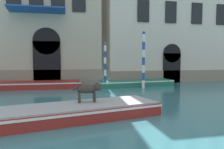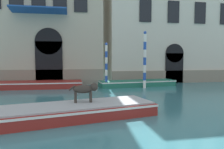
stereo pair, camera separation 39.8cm
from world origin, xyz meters
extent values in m
cube|color=gray|center=(0.65, 17.26, 0.64)|extent=(10.05, 0.16, 1.28)
cube|color=black|center=(1.34, 17.25, 1.75)|extent=(2.08, 0.14, 3.50)
cylinder|color=black|center=(1.34, 17.25, 3.50)|extent=(2.08, 0.14, 2.08)
cube|color=black|center=(2.26, 17.27, 6.69)|extent=(1.05, 0.10, 1.71)
cube|color=black|center=(3.87, 17.27, 6.69)|extent=(1.05, 0.10, 1.71)
cube|color=#1E4C99|center=(0.75, 16.61, 5.75)|extent=(4.07, 1.40, 0.29)
cube|color=beige|center=(14.34, 20.31, 7.51)|extent=(15.87, 6.00, 15.03)
cube|color=gray|center=(14.34, 17.26, 0.54)|extent=(15.87, 0.16, 1.09)
cube|color=black|center=(11.98, 17.25, 1.30)|extent=(1.64, 0.14, 2.60)
cylinder|color=black|center=(11.98, 17.25, 2.60)|extent=(1.64, 0.14, 1.64)
cube|color=black|center=(9.26, 17.27, 6.16)|extent=(1.04, 0.10, 1.86)
cube|color=black|center=(11.80, 17.27, 6.16)|extent=(1.04, 0.10, 1.86)
cube|color=black|center=(14.34, 17.27, 6.16)|extent=(1.04, 0.10, 1.86)
cube|color=black|center=(16.88, 17.27, 6.16)|extent=(1.04, 0.10, 1.86)
cube|color=maroon|center=(3.16, 7.47, 0.23)|extent=(6.26, 3.08, 0.45)
cube|color=white|center=(3.16, 7.47, 0.39)|extent=(6.29, 3.11, 0.08)
cube|color=#9EA3A8|center=(3.16, 7.47, 0.48)|extent=(6.05, 2.89, 0.06)
cylinder|color=#332D28|center=(3.77, 7.93, 0.72)|extent=(0.10, 0.10, 0.41)
cylinder|color=#332D28|center=(3.76, 7.70, 0.72)|extent=(0.10, 0.10, 0.41)
cylinder|color=#332D28|center=(3.19, 7.95, 0.72)|extent=(0.10, 0.10, 0.41)
cylinder|color=#332D28|center=(3.18, 7.72, 0.72)|extent=(0.10, 0.10, 0.41)
ellipsoid|color=#332D28|center=(3.47, 7.83, 1.02)|extent=(0.78, 0.35, 0.33)
ellipsoid|color=#382D23|center=(3.36, 7.83, 1.11)|extent=(0.35, 0.24, 0.11)
sphere|color=#332D28|center=(3.90, 7.81, 1.09)|extent=(0.31, 0.31, 0.31)
cone|color=#382D23|center=(3.90, 7.90, 1.20)|extent=(0.09, 0.09, 0.12)
cone|color=#382D23|center=(3.89, 7.73, 1.20)|extent=(0.09, 0.09, 0.12)
cylinder|color=#332D28|center=(3.05, 7.84, 1.06)|extent=(0.27, 0.08, 0.22)
cube|color=maroon|center=(0.72, 16.00, 0.24)|extent=(6.21, 2.04, 0.48)
cube|color=white|center=(0.72, 16.00, 0.42)|extent=(6.25, 2.07, 0.08)
cube|color=#B2B7BC|center=(0.72, 16.00, 0.22)|extent=(3.43, 1.50, 0.43)
cube|color=#1E6651|center=(8.09, 15.64, 0.23)|extent=(6.03, 2.03, 0.45)
cube|color=white|center=(8.09, 15.64, 0.39)|extent=(6.07, 2.07, 0.08)
cube|color=#8C7251|center=(8.09, 15.64, 0.20)|extent=(3.35, 1.42, 0.41)
cylinder|color=white|center=(5.57, 15.16, 0.22)|extent=(0.18, 0.18, 0.45)
cylinder|color=#234CAD|center=(5.57, 15.16, 0.67)|extent=(0.18, 0.18, 0.45)
cylinder|color=white|center=(5.57, 15.16, 1.12)|extent=(0.18, 0.18, 0.45)
cylinder|color=#234CAD|center=(5.57, 15.16, 1.56)|extent=(0.18, 0.18, 0.45)
cylinder|color=white|center=(5.57, 15.16, 2.01)|extent=(0.18, 0.18, 0.45)
cylinder|color=#234CAD|center=(5.57, 15.16, 2.46)|extent=(0.18, 0.18, 0.45)
cylinder|color=white|center=(5.57, 15.16, 2.91)|extent=(0.18, 0.18, 0.45)
sphere|color=#234CAD|center=(5.57, 15.16, 3.21)|extent=(0.19, 0.19, 0.19)
cylinder|color=white|center=(8.32, 14.60, 0.28)|extent=(0.22, 0.22, 0.56)
cylinder|color=#234CAD|center=(8.32, 14.60, 0.84)|extent=(0.22, 0.22, 0.56)
cylinder|color=white|center=(8.32, 14.60, 1.40)|extent=(0.22, 0.22, 0.56)
cylinder|color=#234CAD|center=(8.32, 14.60, 1.96)|extent=(0.22, 0.22, 0.56)
cylinder|color=white|center=(8.32, 14.60, 2.52)|extent=(0.22, 0.22, 0.56)
cylinder|color=#234CAD|center=(8.32, 14.60, 3.08)|extent=(0.22, 0.22, 0.56)
cylinder|color=white|center=(8.32, 14.60, 3.64)|extent=(0.22, 0.22, 0.56)
sphere|color=#234CAD|center=(8.32, 14.60, 4.02)|extent=(0.23, 0.23, 0.23)
camera|label=1|loc=(2.64, -0.52, 2.24)|focal=35.00mm
camera|label=2|loc=(3.03, -0.60, 2.24)|focal=35.00mm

